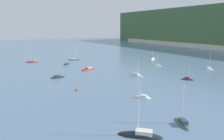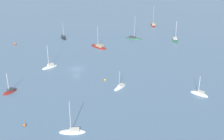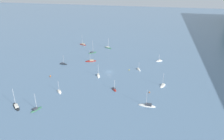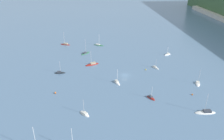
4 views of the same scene
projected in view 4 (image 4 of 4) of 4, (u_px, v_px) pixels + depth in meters
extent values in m
plane|color=slate|center=(125.00, 75.00, 112.65)|extent=(600.00, 600.00, 0.00)
ellipsoid|color=white|center=(167.00, 55.00, 137.84)|extent=(3.68, 5.35, 1.54)
cube|color=beige|center=(168.00, 54.00, 137.71)|extent=(1.80, 2.16, 0.67)
cylinder|color=silver|center=(168.00, 51.00, 136.44)|extent=(0.14, 0.14, 4.99)
ellipsoid|color=white|center=(85.00, 114.00, 83.67)|extent=(5.20, 4.66, 1.37)
cube|color=silver|center=(85.00, 113.00, 83.12)|extent=(2.26, 2.17, 0.52)
cylinder|color=#B2B2B7|center=(84.00, 107.00, 82.36)|extent=(0.14, 0.14, 5.97)
ellipsoid|color=#2D6647|center=(99.00, 45.00, 153.78)|extent=(5.95, 8.04, 1.28)
cube|color=silver|center=(98.00, 44.00, 153.75)|extent=(2.79, 3.27, 0.52)
cylinder|color=silver|center=(99.00, 40.00, 151.73)|extent=(0.14, 0.14, 7.92)
ellipsoid|color=maroon|center=(65.00, 45.00, 155.18)|extent=(5.17, 7.81, 1.20)
cube|color=tan|center=(66.00, 44.00, 154.67)|extent=(2.53, 3.12, 0.85)
cylinder|color=#B2B2B7|center=(64.00, 38.00, 153.16)|extent=(0.14, 0.14, 9.05)
ellipsoid|color=maroon|center=(92.00, 65.00, 124.45)|extent=(5.28, 8.49, 1.57)
cube|color=tan|center=(93.00, 63.00, 124.36)|extent=(2.69, 3.37, 0.76)
cylinder|color=#B2B2B7|center=(91.00, 58.00, 122.35)|extent=(0.14, 0.14, 7.93)
ellipsoid|color=maroon|center=(151.00, 98.00, 93.51)|extent=(4.81, 3.69, 1.33)
cube|color=#333842|center=(150.00, 96.00, 93.47)|extent=(2.00, 1.81, 0.69)
cylinder|color=silver|center=(152.00, 92.00, 91.97)|extent=(0.14, 0.14, 5.49)
ellipsoid|color=white|center=(198.00, 84.00, 104.66)|extent=(6.32, 4.26, 1.16)
cube|color=silver|center=(198.00, 82.00, 104.82)|extent=(2.55, 2.19, 0.51)
cylinder|color=silver|center=(199.00, 77.00, 102.61)|extent=(0.14, 0.14, 7.54)
ellipsoid|color=white|center=(155.00, 68.00, 120.59)|extent=(5.33, 3.76, 1.51)
cube|color=beige|center=(155.00, 67.00, 120.62)|extent=(2.15, 1.79, 0.45)
cylinder|color=#B2B2B7|center=(156.00, 63.00, 119.15)|extent=(0.14, 0.14, 4.82)
ellipsoid|color=white|center=(117.00, 83.00, 105.42)|extent=(5.91, 3.33, 1.27)
cube|color=beige|center=(117.00, 81.00, 105.45)|extent=(2.30, 1.76, 0.83)
cylinder|color=silver|center=(117.00, 76.00, 103.42)|extent=(0.14, 0.14, 7.32)
ellipsoid|color=#2D6647|center=(85.00, 54.00, 139.84)|extent=(6.98, 6.87, 1.14)
cube|color=#333842|center=(85.00, 53.00, 139.15)|extent=(3.12, 3.10, 0.63)
cylinder|color=#B2B2B7|center=(85.00, 46.00, 137.88)|extent=(0.14, 0.14, 9.44)
cylinder|color=silver|center=(72.00, 139.00, 65.91)|extent=(0.14, 0.14, 7.97)
ellipsoid|color=white|center=(205.00, 113.00, 84.34)|extent=(2.86, 8.37, 1.40)
cube|color=#333842|center=(207.00, 111.00, 84.01)|extent=(1.84, 3.06, 0.85)
cylinder|color=silver|center=(206.00, 103.00, 82.33)|extent=(0.14, 0.14, 8.29)
cylinder|color=silver|center=(35.00, 139.00, 64.86)|extent=(0.14, 0.14, 9.07)
ellipsoid|color=black|center=(60.00, 73.00, 114.78)|extent=(1.54, 5.75, 1.49)
cube|color=#333842|center=(59.00, 72.00, 114.40)|extent=(1.07, 2.07, 0.77)
cylinder|color=#B2B2B7|center=(60.00, 67.00, 113.24)|extent=(0.14, 0.14, 6.30)
sphere|color=orange|center=(192.00, 94.00, 95.65)|extent=(0.62, 0.62, 0.62)
sphere|color=yellow|center=(146.00, 70.00, 118.07)|extent=(0.61, 0.61, 0.61)
sphere|color=orange|center=(55.00, 93.00, 96.72)|extent=(0.80, 0.80, 0.80)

